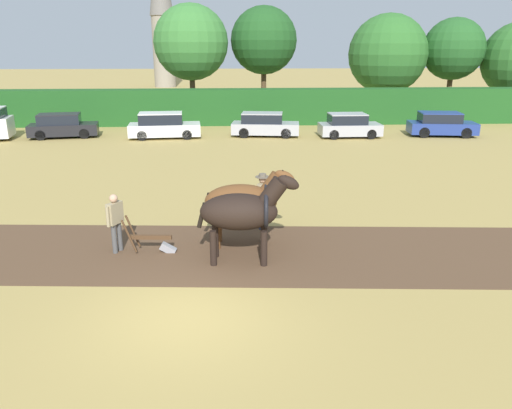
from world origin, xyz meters
name	(u,v)px	position (x,y,z in m)	size (l,w,h in m)	color
ground_plane	(187,316)	(0.00, 0.00, 0.00)	(240.00, 240.00, 0.00)	#A88E4C
plowed_furrow_strip	(64,251)	(-3.77, 3.78, 0.00)	(33.53, 4.32, 0.01)	brown
hedgerow	(215,107)	(0.00, 27.50, 1.28)	(72.40, 1.70, 2.56)	#1E511E
tree_center_left	(191,42)	(-1.95, 32.39, 5.81)	(5.95, 5.95, 8.80)	brown
tree_center	(264,41)	(4.03, 34.32, 5.97)	(5.57, 5.57, 8.78)	#4C3823
tree_center_right	(388,54)	(14.79, 34.61, 4.86)	(6.76, 6.76, 8.25)	#423323
tree_right	(454,49)	(20.29, 34.02, 5.28)	(5.19, 5.19, 7.89)	#4C3823
church_spire	(161,3)	(-7.83, 62.79, 10.94)	(3.22, 3.22, 20.92)	gray
draft_horse_lead_left	(243,212)	(1.32, 2.84, 1.42)	(2.77, 1.18, 2.49)	black
draft_horse_lead_right	(244,201)	(1.39, 3.98, 1.35)	(2.73, 1.18, 2.34)	brown
plow	(155,242)	(-1.16, 3.59, 0.31)	(1.48, 0.49, 1.13)	#4C331E
farmer_at_plow	(115,219)	(-2.23, 3.68, 0.99)	(0.41, 0.61, 1.70)	#4C4C4C
farmer_beside_team	(262,196)	(2.00, 5.36, 1.07)	(0.45, 0.64, 1.80)	#28334C
parked_car_left	(62,126)	(-9.56, 22.55, 0.72)	(4.40, 2.44, 1.50)	black
parked_car_center_left	(164,126)	(-3.13, 22.02, 0.76)	(4.56, 2.11, 1.59)	silver
parked_car_center	(264,125)	(3.26, 22.32, 0.72)	(4.45, 2.23, 1.50)	#A8A8B2
parked_car_center_right	(349,126)	(8.60, 21.65, 0.72)	(3.85, 1.85, 1.50)	#A8A8B2
parked_car_right	(441,125)	(14.63, 21.77, 0.74)	(4.37, 2.34, 1.52)	navy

